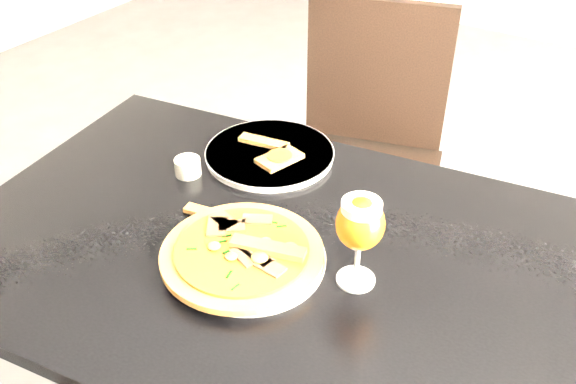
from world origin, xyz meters
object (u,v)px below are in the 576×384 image
Objects in this scene: beer_glass at (360,224)px; dining_table at (270,280)px; pizza at (243,252)px; chair_far at (364,156)px.

dining_table is at bearing -179.79° from beer_glass.
beer_glass reaches higher than dining_table.
pizza is 0.23m from beer_glass.
beer_glass is (0.19, 0.07, 0.10)m from pizza.
chair_far is 3.22× the size of pizza.
dining_table is at bearing -94.00° from chair_far.
pizza is 1.70× the size of beer_glass.
dining_table is 1.37× the size of chair_far.
beer_glass is at bearing -7.32° from dining_table.
chair_far is at bearing 100.00° from pizza.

